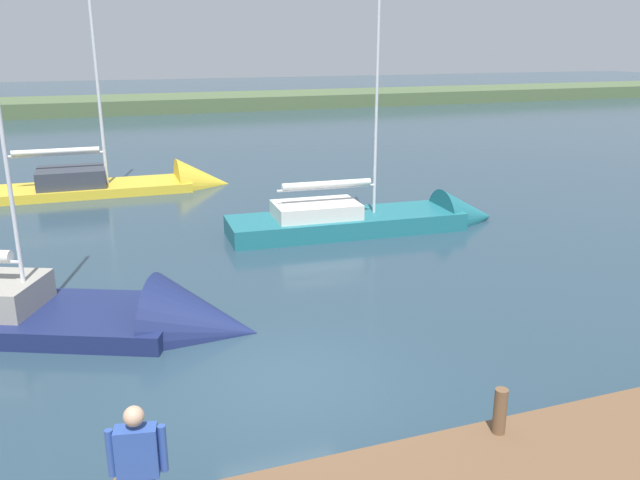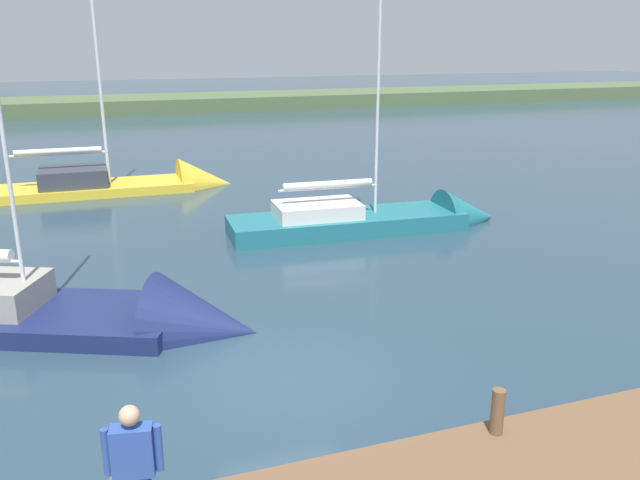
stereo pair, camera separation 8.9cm
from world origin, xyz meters
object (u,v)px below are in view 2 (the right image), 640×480
(mooring_post_far, at_px, (498,412))
(sailboat_outer_mooring, at_px, (90,323))
(person_on_dock, at_px, (134,464))
(sailboat_behind_pier, at_px, (142,187))
(sailboat_near_dock, at_px, (387,223))

(mooring_post_far, relative_size, sailboat_outer_mooring, 0.07)
(mooring_post_far, xyz_separation_m, sailboat_outer_mooring, (5.48, -7.06, -0.81))
(mooring_post_far, distance_m, sailboat_outer_mooring, 8.97)
(mooring_post_far, distance_m, person_on_dock, 5.03)
(mooring_post_far, xyz_separation_m, sailboat_behind_pier, (3.24, -20.72, -0.79))
(sailboat_near_dock, height_order, sailboat_behind_pier, sailboat_behind_pier)
(mooring_post_far, bearing_deg, sailboat_outer_mooring, -52.19)
(mooring_post_far, relative_size, sailboat_behind_pier, 0.06)
(sailboat_behind_pier, distance_m, person_on_dock, 21.25)
(sailboat_outer_mooring, bearing_deg, sailboat_near_dock, 51.94)
(sailboat_behind_pier, bearing_deg, mooring_post_far, -80.32)
(sailboat_near_dock, relative_size, sailboat_outer_mooring, 0.95)
(mooring_post_far, bearing_deg, sailboat_near_dock, -107.93)
(sailboat_outer_mooring, xyz_separation_m, person_on_dock, (-0.50, 7.47, 1.43))
(sailboat_near_dock, distance_m, sailboat_outer_mooring, 10.58)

